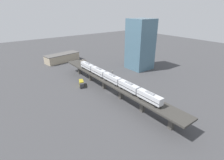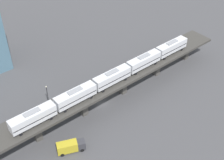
% 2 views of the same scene
% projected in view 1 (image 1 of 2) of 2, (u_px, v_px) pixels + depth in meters
% --- Properties ---
extents(ground_plane, '(400.00, 400.00, 0.00)m').
position_uv_depth(ground_plane, '(111.00, 92.00, 95.71)').
color(ground_plane, '#424244').
extents(elevated_viaduct, '(8.85, 92.04, 7.22)m').
position_uv_depth(elevated_viaduct, '(111.00, 82.00, 93.18)').
color(elevated_viaduct, '#393733').
rests_on(elevated_viaduct, ground).
extents(subway_train, '(3.14, 62.41, 4.45)m').
position_uv_depth(subway_train, '(112.00, 78.00, 89.03)').
color(subway_train, silver).
rests_on(subway_train, elevated_viaduct).
extents(signal_hut, '(3.24, 3.24, 3.40)m').
position_uv_depth(signal_hut, '(83.00, 61.00, 118.90)').
color(signal_hut, '#8C7251').
rests_on(signal_hut, elevated_viaduct).
extents(street_car_black, '(2.37, 4.59, 1.89)m').
position_uv_depth(street_car_black, '(121.00, 87.00, 99.87)').
color(street_car_black, black).
rests_on(street_car_black, ground).
extents(street_car_green, '(1.99, 4.42, 1.89)m').
position_uv_depth(street_car_green, '(100.00, 77.00, 114.07)').
color(street_car_green, '#1E6638').
rests_on(street_car_green, ground).
extents(delivery_truck, '(4.85, 7.51, 3.20)m').
position_uv_depth(delivery_truck, '(81.00, 83.00, 102.61)').
color(delivery_truck, '#333338').
rests_on(delivery_truck, ground).
extents(street_lamp, '(0.44, 0.44, 6.94)m').
position_uv_depth(street_lamp, '(112.00, 75.00, 108.82)').
color(street_lamp, black).
rests_on(street_lamp, ground).
extents(warehouse_building, '(29.79, 14.49, 6.80)m').
position_uv_depth(warehouse_building, '(62.00, 58.00, 148.24)').
color(warehouse_building, tan).
rests_on(warehouse_building, ground).
extents(office_tower, '(16.00, 16.00, 36.00)m').
position_uv_depth(office_tower, '(140.00, 45.00, 126.97)').
color(office_tower, slate).
rests_on(office_tower, ground).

